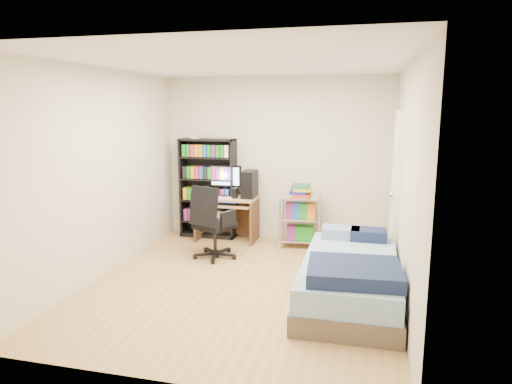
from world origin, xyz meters
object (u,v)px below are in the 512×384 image
(computer_desk, at_px, (233,200))
(bed, at_px, (350,277))
(office_chair, at_px, (213,235))
(media_shelf, at_px, (208,187))

(computer_desk, bearing_deg, bed, -45.46)
(computer_desk, relative_size, bed, 0.57)
(office_chair, bearing_deg, media_shelf, 136.83)
(bed, bearing_deg, office_chair, 152.86)
(computer_desk, xyz_separation_m, bed, (1.85, -1.88, -0.37))
(media_shelf, height_order, bed, media_shelf)
(media_shelf, distance_m, computer_desk, 0.49)
(media_shelf, relative_size, bed, 0.80)
(computer_desk, height_order, office_chair, computer_desk)
(media_shelf, xyz_separation_m, bed, (2.30, -1.98, -0.55))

